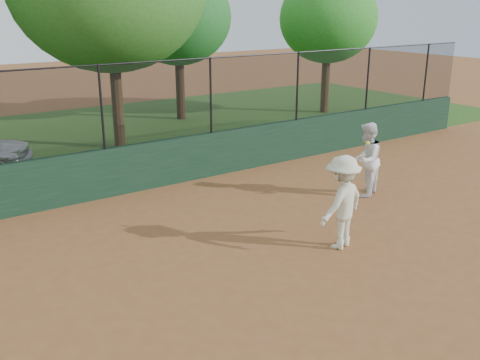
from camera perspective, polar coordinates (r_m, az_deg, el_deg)
ground at (r=8.96m, az=3.92°, el=-11.89°), size 80.00×80.00×0.00m
back_wall at (r=13.54m, az=-12.05°, el=1.10°), size 26.00×0.20×1.20m
grass_strip at (r=19.19m, az=-19.04°, el=3.68°), size 36.00×12.00×0.01m
player_second at (r=13.32m, az=13.29°, el=2.13°), size 1.10×1.01×1.82m
player_main at (r=10.33m, az=10.80°, el=-2.35°), size 1.31×0.93×2.10m
fence_assembly at (r=13.15m, az=-12.63°, el=7.91°), size 26.00×0.06×2.00m
tree_3 at (r=21.93m, az=-6.65°, el=16.84°), size 4.30×3.91×5.89m
tree_4 at (r=23.53m, az=9.42°, el=16.62°), size 4.25×3.87×5.79m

